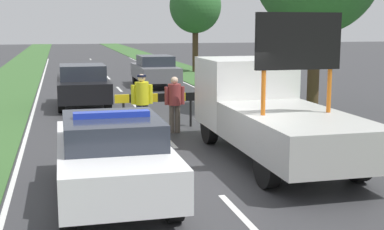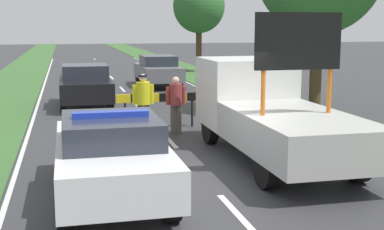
{
  "view_description": "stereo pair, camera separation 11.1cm",
  "coord_description": "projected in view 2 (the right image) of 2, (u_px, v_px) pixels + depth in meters",
  "views": [
    {
      "loc": [
        -2.73,
        -9.96,
        3.02
      ],
      "look_at": [
        0.01,
        1.12,
        1.1
      ],
      "focal_mm": 50.0,
      "sensor_mm": 36.0,
      "label": 1
    },
    {
      "loc": [
        -2.63,
        -9.98,
        3.02
      ],
      "look_at": [
        0.01,
        1.12,
        1.1
      ],
      "focal_mm": 50.0,
      "sensor_mm": 36.0,
      "label": 2
    }
  ],
  "objects": [
    {
      "name": "ground_plane",
      "position": [
        204.0,
        178.0,
        10.68
      ],
      "size": [
        160.0,
        160.0,
        0.0
      ],
      "primitive_type": "plane",
      "color": "#333335"
    },
    {
      "name": "lane_markings",
      "position": [
        129.0,
        96.0,
        22.93
      ],
      "size": [
        7.51,
        55.58,
        0.01
      ],
      "color": "silver",
      "rests_on": "ground"
    },
    {
      "name": "grass_verge_left",
      "position": [
        14.0,
        82.0,
        28.65
      ],
      "size": [
        3.03,
        120.0,
        0.03
      ],
      "color": "#38602D",
      "rests_on": "ground"
    },
    {
      "name": "grass_verge_right",
      "position": [
        206.0,
        78.0,
        31.08
      ],
      "size": [
        3.03,
        120.0,
        0.03
      ],
      "color": "#38602D",
      "rests_on": "ground"
    },
    {
      "name": "police_car",
      "position": [
        111.0,
        154.0,
        9.37
      ],
      "size": [
        1.86,
        4.56,
        1.57
      ],
      "rotation": [
        0.0,
        0.0,
        0.09
      ],
      "color": "white",
      "rests_on": "ground"
    },
    {
      "name": "work_truck",
      "position": [
        267.0,
        109.0,
        12.43
      ],
      "size": [
        2.13,
        6.28,
        3.27
      ],
      "rotation": [
        0.0,
        0.0,
        3.08
      ],
      "color": "white",
      "rests_on": "ground"
    },
    {
      "name": "road_barrier",
      "position": [
        159.0,
        100.0,
        15.8
      ],
      "size": [
        2.52,
        0.08,
        1.03
      ],
      "rotation": [
        0.0,
        0.0,
        0.02
      ],
      "color": "black",
      "rests_on": "ground"
    },
    {
      "name": "police_officer",
      "position": [
        143.0,
        99.0,
        14.86
      ],
      "size": [
        0.61,
        0.39,
        1.69
      ],
      "rotation": [
        0.0,
        0.0,
        3.55
      ],
      "color": "#191E38",
      "rests_on": "ground"
    },
    {
      "name": "pedestrian_civilian",
      "position": [
        176.0,
        100.0,
        15.07
      ],
      "size": [
        0.57,
        0.37,
        1.6
      ],
      "rotation": [
        0.0,
        0.0,
        0.05
      ],
      "color": "brown",
      "rests_on": "ground"
    },
    {
      "name": "traffic_cone_centre_front",
      "position": [
        126.0,
        138.0,
        12.79
      ],
      "size": [
        0.52,
        0.52,
        0.71
      ],
      "color": "black",
      "rests_on": "ground"
    },
    {
      "name": "queued_car_sedan_black",
      "position": [
        85.0,
        85.0,
        20.02
      ],
      "size": [
        1.86,
        4.15,
        1.58
      ],
      "rotation": [
        0.0,
        0.0,
        3.14
      ],
      "color": "black",
      "rests_on": "ground"
    },
    {
      "name": "queued_car_suv_grey",
      "position": [
        158.0,
        70.0,
        26.66
      ],
      "size": [
        1.83,
        4.58,
        1.54
      ],
      "rotation": [
        0.0,
        0.0,
        3.14
      ],
      "color": "slate",
      "rests_on": "ground"
    },
    {
      "name": "roadside_tree_near_right",
      "position": [
        199.0,
        6.0,
        34.28
      ],
      "size": [
        3.32,
        3.32,
        6.0
      ],
      "color": "#42301E",
      "rests_on": "ground"
    }
  ]
}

